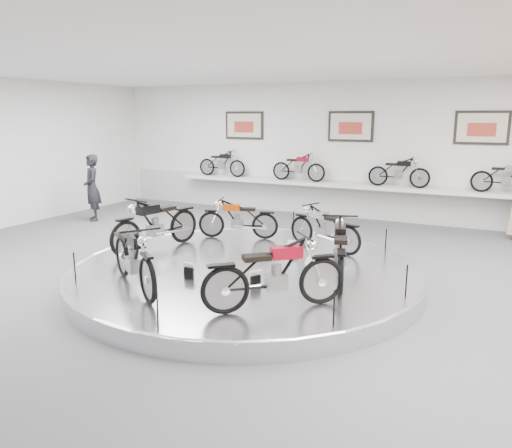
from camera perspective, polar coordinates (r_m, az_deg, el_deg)
The scene contains 21 objects.
floor at distance 9.07m, azimuth -2.13°, elevation -7.11°, with size 16.00×16.00×0.00m, color #535355.
ceiling at distance 8.61m, azimuth -2.35°, elevation 18.87°, with size 16.00×16.00×0.00m, color white.
wall_back at distance 15.11m, azimuth 10.69°, elevation 8.25°, with size 16.00×16.00×0.00m, color white.
dado_band at distance 15.26m, azimuth 10.45°, elevation 2.81°, with size 15.68×0.04×1.10m, color #BCBCBA.
display_platform at distance 9.27m, azimuth -1.25°, elevation -5.69°, with size 6.40×6.40×0.30m, color silver.
platform_rim at distance 9.23m, azimuth -1.25°, elevation -4.98°, with size 6.40×6.40×0.10m, color #B2B2BA.
shelf at distance 14.92m, azimuth 10.22°, elevation 4.35°, with size 11.00×0.55×0.10m, color silver.
poster_left at distance 16.34m, azimuth -1.36°, elevation 11.20°, with size 1.35×0.06×0.88m, color beige.
poster_center at distance 15.04m, azimuth 10.76°, elevation 10.90°, with size 1.35×0.06×0.88m, color beige.
poster_right at distance 14.48m, azimuth 24.40°, elevation 9.99°, with size 1.35×0.06×0.88m, color beige.
shelf_bike_a at distance 16.53m, azimuth -3.92°, elevation 6.73°, with size 1.22×0.42×0.73m, color black, non-canonical shape.
shelf_bike_b at distance 15.35m, azimuth 4.87°, elevation 6.29°, with size 1.22×0.42×0.73m, color maroon, non-canonical shape.
shelf_bike_c at distance 14.53m, azimuth 15.99°, elevation 5.52°, with size 1.22×0.42×0.73m, color black, non-canonical shape.
shelf_bike_d at distance 14.30m, azimuth 26.70°, elevation 4.58°, with size 1.22×0.42×0.73m, color #A7A7AC, non-canonical shape.
bike_a at distance 8.38m, azimuth 9.55°, elevation -3.03°, with size 1.78×0.63×1.05m, color black, non-canonical shape.
bike_b at distance 10.34m, azimuth 7.82°, elevation -0.42°, with size 1.55×0.55×0.91m, color #A7A7AC, non-canonical shape.
bike_c at distance 11.19m, azimuth -2.08°, elevation 0.63°, with size 1.54×0.54×0.90m, color #BC3C06, non-canonical shape.
bike_d at distance 10.40m, azimuth -11.38°, elevation 0.08°, with size 1.89×0.67×1.11m, color black, non-canonical shape.
bike_e at distance 8.12m, azimuth -13.81°, elevation -3.62°, with size 1.82×0.64×1.07m, color black, non-canonical shape.
bike_f at distance 7.07m, azimuth 2.15°, elevation -5.67°, with size 1.81×0.64×1.06m, color maroon, non-canonical shape.
visitor at distance 15.25m, azimuth -18.22°, elevation 3.95°, with size 0.70×0.46×1.92m, color black.
Camera 1 is at (4.09, -7.51, 3.01)m, focal length 35.00 mm.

